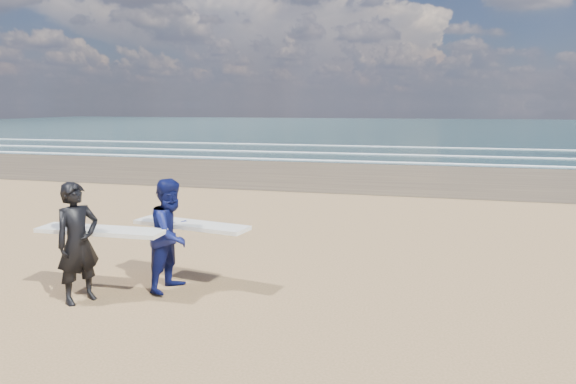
# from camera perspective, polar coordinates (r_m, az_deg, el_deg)

# --- Properties ---
(ocean) EXTENTS (220.00, 100.00, 0.02)m
(ocean) POSITION_cam_1_polar(r_m,az_deg,el_deg) (79.81, 25.32, 6.40)
(ocean) COLOR #183536
(ocean) RESTS_ON ground
(surfer_near) EXTENTS (2.21, 1.07, 2.00)m
(surfer_near) POSITION_cam_1_polar(r_m,az_deg,el_deg) (9.08, -22.08, -5.12)
(surfer_near) COLOR black
(surfer_near) RESTS_ON ground
(surfer_far) EXTENTS (2.26, 1.34, 1.97)m
(surfer_far) POSITION_cam_1_polar(r_m,az_deg,el_deg) (9.19, -12.66, -4.59)
(surfer_far) COLOR #0E144E
(surfer_far) RESTS_ON ground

